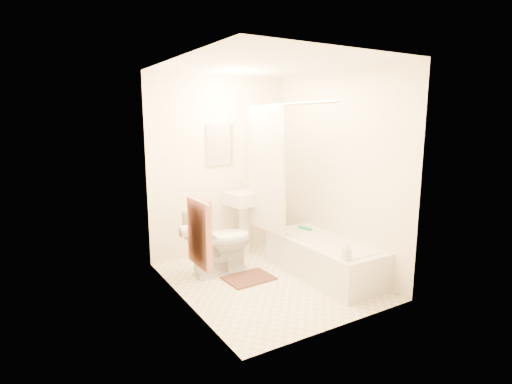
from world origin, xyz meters
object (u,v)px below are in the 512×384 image
toilet (220,241)px  soap_bottle (347,252)px  sink (245,220)px  bath_mat (249,278)px  bathtub (324,258)px

toilet → soap_bottle: size_ratio=4.70×
sink → bath_mat: size_ratio=1.73×
toilet → bathtub: 1.26m
sink → soap_bottle: bearing=-90.4°
bathtub → soap_bottle: 0.72m
bathtub → bath_mat: 0.92m
bathtub → bath_mat: bathtub is taller
sink → bathtub: size_ratio=0.63×
toilet → soap_bottle: (0.79, -1.33, 0.12)m
sink → bath_mat: 1.01m
soap_bottle → bathtub: bearing=69.1°
sink → bathtub: sink is taller
sink → soap_bottle: sink is taller
toilet → sink: bearing=-53.4°
bathtub → soap_bottle: soap_bottle is taller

